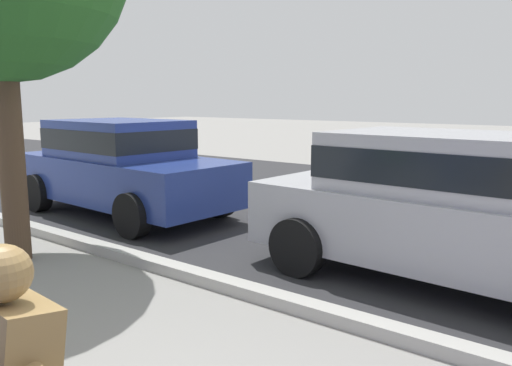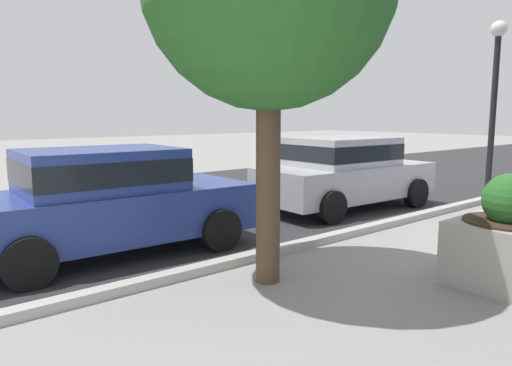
{
  "view_description": "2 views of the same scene",
  "coord_description": "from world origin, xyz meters",
  "px_view_note": "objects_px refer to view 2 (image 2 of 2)",
  "views": [
    {
      "loc": [
        1.66,
        -0.82,
        1.9
      ],
      "look_at": [
        -2.49,
        4.5,
        0.8
      ],
      "focal_mm": 36.23,
      "sensor_mm": 36.0,
      "label": 1
    },
    {
      "loc": [
        -7.96,
        -2.1,
        2.04
      ],
      "look_at": [
        -2.49,
        4.5,
        0.8
      ],
      "focal_mm": 33.21,
      "sensor_mm": 36.0,
      "label": 2
    }
  ],
  "objects_px": {
    "parked_car_silver": "(345,171)",
    "lamp_post": "(495,89)",
    "parked_car_blue": "(108,198)",
    "concrete_planter": "(507,243)"
  },
  "relations": [
    {
      "from": "parked_car_blue",
      "to": "lamp_post",
      "type": "bearing_deg",
      "value": -16.47
    },
    {
      "from": "parked_car_blue",
      "to": "lamp_post",
      "type": "xyz_separation_m",
      "value": [
        7.32,
        -2.16,
        1.71
      ]
    },
    {
      "from": "concrete_planter",
      "to": "parked_car_blue",
      "type": "distance_m",
      "value": 5.34
    },
    {
      "from": "parked_car_blue",
      "to": "concrete_planter",
      "type": "bearing_deg",
      "value": -53.77
    },
    {
      "from": "concrete_planter",
      "to": "lamp_post",
      "type": "relative_size",
      "value": 0.35
    },
    {
      "from": "lamp_post",
      "to": "parked_car_silver",
      "type": "bearing_deg",
      "value": 132.97
    },
    {
      "from": "parked_car_blue",
      "to": "parked_car_silver",
      "type": "bearing_deg",
      "value": 0.0
    },
    {
      "from": "parked_car_silver",
      "to": "lamp_post",
      "type": "xyz_separation_m",
      "value": [
        2.01,
        -2.16,
        1.71
      ]
    },
    {
      "from": "concrete_planter",
      "to": "lamp_post",
      "type": "bearing_deg",
      "value": 27.09
    },
    {
      "from": "lamp_post",
      "to": "concrete_planter",
      "type": "bearing_deg",
      "value": -152.91
    }
  ]
}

